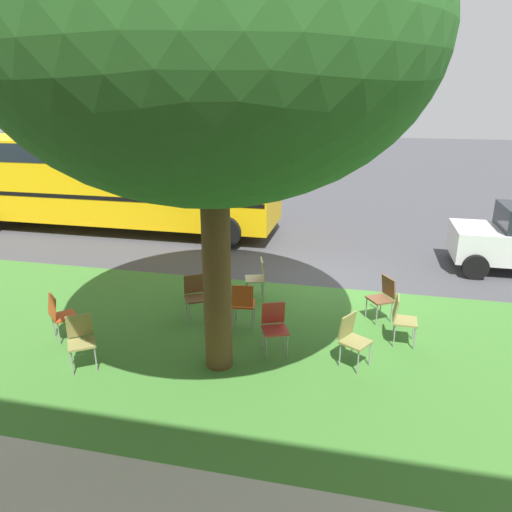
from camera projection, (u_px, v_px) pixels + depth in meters
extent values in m
plane|color=#424247|center=(323.00, 284.00, 11.22)|extent=(80.00, 80.00, 0.00)
cube|color=#3D752D|center=(306.00, 352.00, 8.27)|extent=(48.00, 6.00, 0.01)
cylinder|color=brown|center=(217.00, 264.00, 7.33)|extent=(0.44, 0.44, 3.52)
ellipsoid|color=#2D6B28|center=(210.00, 33.00, 6.29)|extent=(6.09, 6.09, 4.50)
cube|color=beige|center=(255.00, 279.00, 10.32)|extent=(0.51, 0.52, 0.04)
cube|color=beige|center=(263.00, 268.00, 10.26)|extent=(0.20, 0.41, 0.40)
cylinder|color=gray|center=(246.00, 286.00, 10.55)|extent=(0.02, 0.02, 0.42)
cylinder|color=gray|center=(247.00, 292.00, 10.21)|extent=(0.02, 0.02, 0.42)
cylinder|color=gray|center=(262.00, 285.00, 10.58)|extent=(0.02, 0.02, 0.42)
cylinder|color=gray|center=(263.00, 292.00, 10.24)|extent=(0.02, 0.02, 0.42)
cube|color=brown|center=(380.00, 299.00, 9.31)|extent=(0.57, 0.57, 0.04)
cube|color=brown|center=(389.00, 287.00, 9.29)|extent=(0.29, 0.38, 0.40)
cylinder|color=gray|center=(366.00, 308.00, 9.48)|extent=(0.02, 0.02, 0.42)
cylinder|color=gray|center=(377.00, 315.00, 9.16)|extent=(0.02, 0.02, 0.42)
cylinder|color=gray|center=(381.00, 305.00, 9.60)|extent=(0.02, 0.02, 0.42)
cylinder|color=gray|center=(392.00, 312.00, 9.28)|extent=(0.02, 0.02, 0.42)
cube|color=#B7332D|center=(275.00, 330.00, 8.10)|extent=(0.54, 0.53, 0.04)
cube|color=#B7332D|center=(273.00, 313.00, 8.19)|extent=(0.40, 0.23, 0.40)
cylinder|color=gray|center=(266.00, 348.00, 7.99)|extent=(0.02, 0.02, 0.42)
cylinder|color=gray|center=(287.00, 346.00, 8.04)|extent=(0.02, 0.02, 0.42)
cylinder|color=gray|center=(263.00, 338.00, 8.31)|extent=(0.02, 0.02, 0.42)
cylinder|color=gray|center=(283.00, 337.00, 8.36)|extent=(0.02, 0.02, 0.42)
cube|color=#C64C1E|center=(64.00, 316.00, 8.61)|extent=(0.58, 0.58, 0.04)
cube|color=#C64C1E|center=(52.00, 306.00, 8.43)|extent=(0.36, 0.33, 0.40)
cylinder|color=gray|center=(79.00, 329.00, 8.64)|extent=(0.02, 0.02, 0.42)
cylinder|color=gray|center=(73.00, 321.00, 8.91)|extent=(0.02, 0.02, 0.42)
cylinder|color=gray|center=(59.00, 334.00, 8.45)|extent=(0.02, 0.02, 0.42)
cylinder|color=gray|center=(54.00, 326.00, 8.72)|extent=(0.02, 0.02, 0.42)
cube|color=brown|center=(211.00, 280.00, 10.27)|extent=(0.48, 0.49, 0.04)
cube|color=brown|center=(219.00, 269.00, 10.19)|extent=(0.17, 0.41, 0.40)
cylinder|color=gray|center=(204.00, 287.00, 10.52)|extent=(0.02, 0.02, 0.42)
cylinder|color=gray|center=(202.00, 293.00, 10.18)|extent=(0.02, 0.02, 0.42)
cylinder|color=gray|center=(219.00, 287.00, 10.51)|extent=(0.02, 0.02, 0.42)
cylinder|color=gray|center=(218.00, 293.00, 10.17)|extent=(0.02, 0.02, 0.42)
cube|color=brown|center=(196.00, 298.00, 9.35)|extent=(0.57, 0.56, 0.04)
cube|color=brown|center=(194.00, 284.00, 9.43)|extent=(0.38, 0.29, 0.40)
cylinder|color=gray|center=(190.00, 314.00, 9.22)|extent=(0.02, 0.02, 0.42)
cylinder|color=gray|center=(208.00, 311.00, 9.33)|extent=(0.02, 0.02, 0.42)
cylinder|color=gray|center=(186.00, 307.00, 9.52)|extent=(0.02, 0.02, 0.42)
cylinder|color=gray|center=(204.00, 304.00, 9.63)|extent=(0.02, 0.02, 0.42)
cube|color=olive|center=(82.00, 344.00, 7.66)|extent=(0.57, 0.57, 0.04)
cube|color=olive|center=(79.00, 325.00, 7.74)|extent=(0.38, 0.30, 0.40)
cylinder|color=gray|center=(72.00, 364.00, 7.52)|extent=(0.02, 0.02, 0.42)
cylinder|color=gray|center=(96.00, 359.00, 7.65)|extent=(0.02, 0.02, 0.42)
cylinder|color=gray|center=(71.00, 353.00, 7.82)|extent=(0.02, 0.02, 0.42)
cylinder|color=gray|center=(94.00, 349.00, 7.95)|extent=(0.02, 0.02, 0.42)
cube|color=#C64C1E|center=(244.00, 304.00, 9.10)|extent=(0.46, 0.45, 0.04)
cube|color=#C64C1E|center=(243.00, 296.00, 8.86)|extent=(0.41, 0.13, 0.40)
cylinder|color=gray|center=(254.00, 311.00, 9.32)|extent=(0.02, 0.02, 0.42)
cylinder|color=gray|center=(236.00, 311.00, 9.36)|extent=(0.02, 0.02, 0.42)
cylinder|color=gray|center=(252.00, 319.00, 9.00)|extent=(0.02, 0.02, 0.42)
cylinder|color=gray|center=(233.00, 318.00, 9.04)|extent=(0.02, 0.02, 0.42)
cube|color=olive|center=(356.00, 342.00, 7.71)|extent=(0.56, 0.57, 0.04)
cube|color=olive|center=(347.00, 325.00, 7.75)|extent=(0.28, 0.39, 0.40)
cylinder|color=gray|center=(358.00, 363.00, 7.55)|extent=(0.02, 0.02, 0.42)
cylinder|color=gray|center=(370.00, 354.00, 7.80)|extent=(0.02, 0.02, 0.42)
cylinder|color=gray|center=(340.00, 355.00, 7.77)|extent=(0.02, 0.02, 0.42)
cylinder|color=gray|center=(352.00, 347.00, 8.02)|extent=(0.02, 0.02, 0.42)
cube|color=olive|center=(405.00, 321.00, 8.42)|extent=(0.41, 0.43, 0.04)
cube|color=olive|center=(396.00, 307.00, 8.39)|extent=(0.10, 0.40, 0.40)
cylinder|color=gray|center=(415.00, 339.00, 8.29)|extent=(0.02, 0.02, 0.42)
cylinder|color=gray|center=(414.00, 329.00, 8.62)|extent=(0.02, 0.02, 0.42)
cylinder|color=gray|center=(394.00, 336.00, 8.37)|extent=(0.02, 0.02, 0.42)
cylinder|color=gray|center=(394.00, 327.00, 8.70)|extent=(0.02, 0.02, 0.42)
cylinder|color=black|center=(475.00, 267.00, 11.43)|extent=(0.60, 0.18, 0.60)
cylinder|color=black|center=(463.00, 246.00, 13.04)|extent=(0.60, 0.18, 0.60)
cube|color=yellow|center=(114.00, 179.00, 15.24)|extent=(10.40, 2.44, 2.50)
cube|color=black|center=(115.00, 190.00, 15.35)|extent=(10.30, 2.46, 0.12)
cube|color=black|center=(111.00, 151.00, 14.95)|extent=(10.30, 2.46, 0.56)
cylinder|color=black|center=(35.00, 201.00, 17.61)|extent=(0.96, 0.28, 0.96)
cylinder|color=black|center=(225.00, 232.00, 13.61)|extent=(0.96, 0.28, 0.96)
cylinder|color=black|center=(246.00, 212.00, 15.94)|extent=(0.96, 0.28, 0.96)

